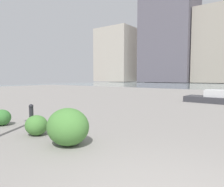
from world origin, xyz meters
TOP-DOWN VIEW (x-y plane):
  - building_slab at (11.21, -66.03)m, footprint 10.80×11.11m
  - building_annex at (25.19, -65.94)m, footprint 16.49×14.86m
  - building_highrise at (44.55, -62.59)m, footprint 13.86×11.23m
  - bollard_near at (4.70, -1.20)m, footprint 0.13×0.13m
  - shrub_low at (4.39, -1.15)m, footprint 0.67×0.60m
  - shrub_round at (6.38, -1.14)m, footprint 0.64×0.58m
  - shrub_wide at (3.02, -1.10)m, footprint 1.06×0.95m
  - boat at (1.62, -12.23)m, footprint 3.76×1.83m

SIDE VIEW (x-z plane):
  - boat at x=1.62m, z-range -0.26..0.69m
  - shrub_round at x=6.38m, z-range 0.00..0.54m
  - shrub_low at x=4.39m, z-range 0.00..0.57m
  - bollard_near at x=4.70m, z-range 0.02..0.87m
  - shrub_wide at x=3.02m, z-range 0.00..0.90m
  - building_highrise at x=44.55m, z-range 0.00..19.75m
  - building_slab at x=11.21m, z-range 0.00..21.86m
  - building_annex at x=25.19m, z-range -1.03..29.28m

